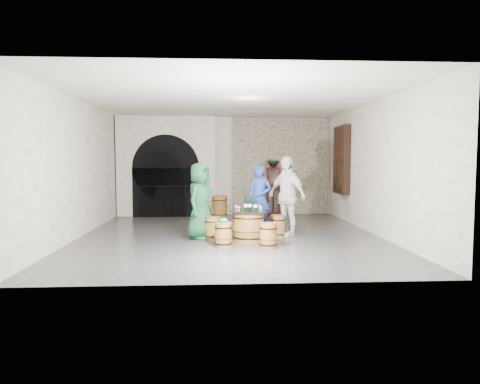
{
  "coord_description": "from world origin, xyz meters",
  "views": [
    {
      "loc": [
        -0.31,
        -10.08,
        1.8
      ],
      "look_at": [
        0.24,
        -0.11,
        1.05
      ],
      "focal_mm": 32.0,
      "sensor_mm": 36.0,
      "label": 1
    }
  ],
  "objects": [
    {
      "name": "barrel_stool_near_left",
      "position": [
        -0.17,
        -1.31,
        0.25
      ],
      "size": [
        0.37,
        0.37,
        0.51
      ],
      "color": "brown",
      "rests_on": "ground"
    },
    {
      "name": "person_white",
      "position": [
        1.35,
        -0.1,
        0.94
      ],
      "size": [
        1.04,
        1.16,
        1.88
      ],
      "primitive_type": "imported",
      "rotation": [
        0.0,
        0.0,
        -0.92
      ],
      "color": "silver",
      "rests_on": "ground"
    },
    {
      "name": "person_green",
      "position": [
        -0.69,
        -0.35,
        0.87
      ],
      "size": [
        0.87,
        1.01,
        1.74
      ],
      "primitive_type": "imported",
      "rotation": [
        0.0,
        0.0,
        1.12
      ],
      "color": "#124123",
      "rests_on": "ground"
    },
    {
      "name": "tasting_glass_d",
      "position": [
        0.53,
        -0.54,
        0.73
      ],
      "size": [
        0.05,
        0.05,
        0.1
      ],
      "primitive_type": null,
      "color": "#B86123",
      "rests_on": "barrel_table"
    },
    {
      "name": "barrel_stool_right",
      "position": [
        1.12,
        -0.24,
        0.25
      ],
      "size": [
        0.37,
        0.37,
        0.51
      ],
      "color": "brown",
      "rests_on": "ground"
    },
    {
      "name": "control_box",
      "position": [
        2.05,
        3.86,
        1.35
      ],
      "size": [
        0.18,
        0.1,
        0.22
      ],
      "primitive_type": "cube",
      "color": "silver",
      "rests_on": "wall_back"
    },
    {
      "name": "barrel_table",
      "position": [
        0.4,
        -0.69,
        0.34
      ],
      "size": [
        0.88,
        0.88,
        0.69
      ],
      "color": "brown",
      "rests_on": "ground"
    },
    {
      "name": "tasting_glass_b",
      "position": [
        0.66,
        -0.55,
        0.73
      ],
      "size": [
        0.05,
        0.05,
        0.1
      ],
      "primitive_type": null,
      "color": "#B86123",
      "rests_on": "barrel_table"
    },
    {
      "name": "tasting_glass_c",
      "position": [
        0.33,
        -0.42,
        0.73
      ],
      "size": [
        0.05,
        0.05,
        0.1
      ],
      "primitive_type": null,
      "color": "#B86123",
      "rests_on": "barrel_table"
    },
    {
      "name": "ceiling",
      "position": [
        0.0,
        0.0,
        3.2
      ],
      "size": [
        8.0,
        8.0,
        0.0
      ],
      "primitive_type": "plane",
      "rotation": [
        3.14,
        0.0,
        0.0
      ],
      "color": "beige",
      "rests_on": "wall_back"
    },
    {
      "name": "wall_right",
      "position": [
        3.5,
        0.0,
        1.6
      ],
      "size": [
        0.0,
        8.0,
        8.0
      ],
      "primitive_type": "plane",
      "rotation": [
        1.57,
        0.0,
        -1.57
      ],
      "color": "beige",
      "rests_on": "ground"
    },
    {
      "name": "wall_back",
      "position": [
        0.0,
        4.0,
        1.6
      ],
      "size": [
        8.0,
        0.0,
        8.0
      ],
      "primitive_type": "plane",
      "rotation": [
        1.57,
        0.0,
        0.0
      ],
      "color": "beige",
      "rests_on": "ground"
    },
    {
      "name": "shuttered_window",
      "position": [
        3.38,
        2.4,
        1.8
      ],
      "size": [
        0.23,
        1.1,
        2.0
      ],
      "color": "black",
      "rests_on": "wall_right"
    },
    {
      "name": "arched_opening",
      "position": [
        -1.9,
        3.74,
        1.58
      ],
      "size": [
        3.1,
        0.6,
        3.19
      ],
      "color": "beige",
      "rests_on": "ground"
    },
    {
      "name": "wall_left",
      "position": [
        -3.5,
        0.0,
        1.6
      ],
      "size": [
        0.0,
        8.0,
        8.0
      ],
      "primitive_type": "plane",
      "rotation": [
        1.57,
        0.0,
        1.57
      ],
      "color": "beige",
      "rests_on": "ground"
    },
    {
      "name": "wine_bottle_left",
      "position": [
        0.34,
        -0.62,
        0.82
      ],
      "size": [
        0.08,
        0.08,
        0.32
      ],
      "color": "black",
      "rests_on": "barrel_table"
    },
    {
      "name": "stone_facing_panel",
      "position": [
        1.8,
        3.94,
        1.6
      ],
      "size": [
        3.2,
        0.12,
        3.18
      ],
      "primitive_type": "cube",
      "color": "tan",
      "rests_on": "ground"
    },
    {
      "name": "tasting_glass_e",
      "position": [
        0.66,
        -0.86,
        0.73
      ],
      "size": [
        0.05,
        0.05,
        0.1
      ],
      "primitive_type": null,
      "color": "#B86123",
      "rests_on": "barrel_table"
    },
    {
      "name": "person_blue",
      "position": [
        0.76,
        0.47,
        0.84
      ],
      "size": [
        0.72,
        0.6,
        1.68
      ],
      "primitive_type": "imported",
      "rotation": [
        0.0,
        0.0,
        -0.38
      ],
      "color": "#1C389A",
      "rests_on": "ground"
    },
    {
      "name": "barrel_stool_left",
      "position": [
        -0.41,
        -0.44,
        0.25
      ],
      "size": [
        0.37,
        0.37,
        0.51
      ],
      "color": "brown",
      "rests_on": "ground"
    },
    {
      "name": "tasting_glass_f",
      "position": [
        0.13,
        -0.6,
        0.73
      ],
      "size": [
        0.05,
        0.05,
        0.1
      ],
      "primitive_type": null,
      "color": "#B86123",
      "rests_on": "barrel_table"
    },
    {
      "name": "wall_front",
      "position": [
        0.0,
        -4.0,
        1.6
      ],
      "size": [
        8.0,
        0.0,
        8.0
      ],
      "primitive_type": "plane",
      "rotation": [
        -1.57,
        0.0,
        0.0
      ],
      "color": "beige",
      "rests_on": "ground"
    },
    {
      "name": "ground",
      "position": [
        0.0,
        0.0,
        0.0
      ],
      "size": [
        8.0,
        8.0,
        0.0
      ],
      "primitive_type": "plane",
      "color": "#2D2D30",
      "rests_on": "ground"
    },
    {
      "name": "tasting_glass_a",
      "position": [
        0.18,
        -0.79,
        0.73
      ],
      "size": [
        0.05,
        0.05,
        0.1
      ],
      "primitive_type": null,
      "color": "#B86123",
      "rests_on": "barrel_table"
    },
    {
      "name": "wine_bottle_right",
      "position": [
        0.44,
        -0.61,
        0.82
      ],
      "size": [
        0.08,
        0.08,
        0.32
      ],
      "color": "black",
      "rests_on": "barrel_table"
    },
    {
      "name": "corking_press",
      "position": [
        1.53,
        3.66,
        1.04
      ],
      "size": [
        0.73,
        0.4,
        1.78
      ],
      "rotation": [
        0.0,
        0.0,
        0.01
      ],
      "color": "#4A0C0F",
      "rests_on": "ground"
    },
    {
      "name": "green_cap",
      "position": [
        -0.17,
        -1.32,
        0.55
      ],
      "size": [
        0.23,
        0.18,
        0.1
      ],
      "color": "#0B7D44",
      "rests_on": "barrel_stool_near_left"
    },
    {
      "name": "side_barrel",
      "position": [
        -0.21,
        3.25,
        0.34
      ],
      "size": [
        0.51,
        0.51,
        0.68
      ],
      "rotation": [
        0.0,
        0.0,
        0.25
      ],
      "color": "brown",
      "rests_on": "ground"
    },
    {
      "name": "barrel_stool_near_right",
      "position": [
        0.75,
        -1.46,
        0.25
      ],
      "size": [
        0.37,
        0.37,
        0.51
      ],
      "color": "brown",
      "rests_on": "ground"
    },
    {
      "name": "barrel_stool_far",
      "position": [
        0.65,
        0.12,
        0.25
      ],
      "size": [
        0.37,
        0.37,
        0.51
      ],
      "color": "brown",
      "rests_on": "ground"
    },
    {
      "name": "wine_bottle_center",
      "position": [
        0.55,
        -0.74,
        0.82
      ],
      "size": [
        0.08,
        0.08,
        0.32
      ],
      "color": "black",
      "rests_on": "barrel_table"
    }
  ]
}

